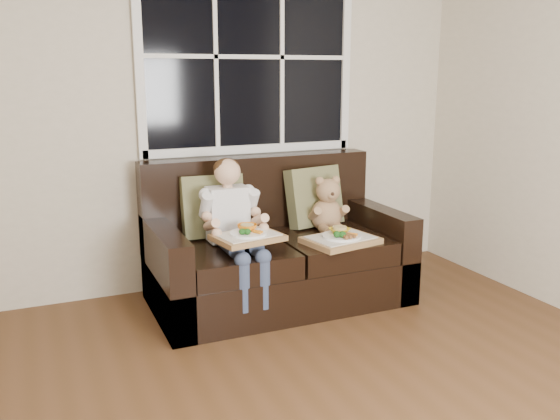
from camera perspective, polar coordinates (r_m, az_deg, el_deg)
name	(u,v)px	position (r m, az deg, el deg)	size (l,w,h in m)	color
room_walls	(357,56)	(1.85, 7.38, 14.50)	(4.52, 5.02, 2.71)	beige
window_back	(249,57)	(4.35, -3.01, 14.50)	(1.62, 0.04, 1.37)	black
loveseat	(275,255)	(4.11, -0.52, -4.37)	(1.70, 0.92, 0.96)	black
pillow_left	(213,206)	(4.03, -6.48, 0.35)	(0.43, 0.21, 0.43)	olive
pillow_right	(314,197)	(4.31, 3.32, 1.29)	(0.46, 0.27, 0.44)	olive
child	(233,217)	(3.80, -4.57, -0.68)	(0.38, 0.59, 0.86)	white
teddy_bear	(328,208)	(4.19, 4.60, 0.20)	(0.25, 0.31, 0.40)	tan
tray_left	(248,235)	(3.62, -3.13, -2.46)	(0.45, 0.37, 0.09)	#AB7B4D
tray_right	(341,239)	(3.90, 5.86, -2.75)	(0.50, 0.42, 0.10)	#AB7B4D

